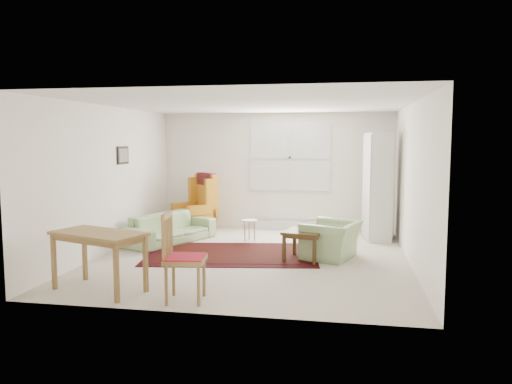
% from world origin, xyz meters
% --- Properties ---
extents(room, '(5.04, 5.54, 2.51)m').
position_xyz_m(room, '(0.02, 0.21, 1.26)').
color(room, beige).
rests_on(room, ground).
extents(rug, '(3.04, 2.19, 0.03)m').
position_xyz_m(rug, '(-0.39, 0.13, 0.01)').
color(rug, black).
rests_on(rug, ground).
extents(sofa, '(1.42, 1.99, 0.75)m').
position_xyz_m(sofa, '(-1.75, 0.88, 0.37)').
color(sofa, '#8DAB72').
rests_on(sofa, ground).
extents(armchair, '(1.06, 1.13, 0.72)m').
position_xyz_m(armchair, '(1.27, 0.17, 0.36)').
color(armchair, '#8DAB72').
rests_on(armchair, ground).
extents(wingback_chair, '(1.03, 1.03, 1.23)m').
position_xyz_m(wingback_chair, '(-1.64, 2.04, 0.62)').
color(wingback_chair, '#C27F1D').
rests_on(wingback_chair, ground).
extents(coffee_table, '(0.72, 0.72, 0.49)m').
position_xyz_m(coffee_table, '(0.85, -0.06, 0.24)').
color(coffee_table, '#412B14').
rests_on(coffee_table, ground).
extents(stool, '(0.37, 0.37, 0.41)m').
position_xyz_m(stool, '(-0.31, 1.31, 0.20)').
color(stool, white).
rests_on(stool, ground).
extents(cabinet, '(0.54, 0.88, 2.06)m').
position_xyz_m(cabinet, '(2.10, 1.92, 1.03)').
color(cabinet, silver).
rests_on(cabinet, ground).
extents(desk, '(1.33, 0.97, 0.76)m').
position_xyz_m(desk, '(-1.60, -2.15, 0.38)').
color(desk, olive).
rests_on(desk, ground).
extents(desk_chair, '(0.52, 0.52, 1.07)m').
position_xyz_m(desk_chair, '(-0.38, -2.35, 0.54)').
color(desk_chair, olive).
rests_on(desk_chair, ground).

